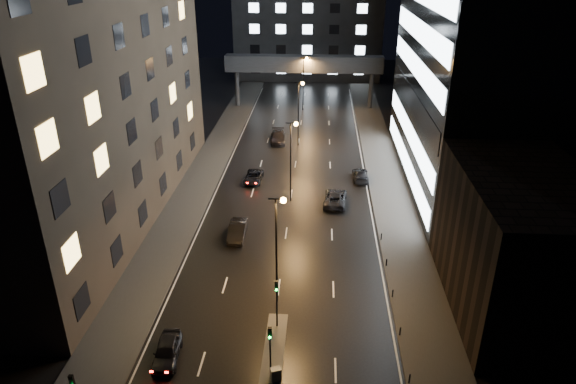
{
  "coord_description": "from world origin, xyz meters",
  "views": [
    {
      "loc": [
        3.34,
        -28.71,
        27.99
      ],
      "look_at": [
        0.07,
        22.07,
        4.0
      ],
      "focal_mm": 32.0,
      "sensor_mm": 36.0,
      "label": 1
    }
  ],
  "objects_px": {
    "car_toward_a": "(335,198)",
    "utility_cabinet": "(276,374)",
    "car_away_b": "(238,230)",
    "car_away_d": "(278,137)",
    "car_away_a": "(167,351)",
    "car_away_c": "(254,177)",
    "car_toward_b": "(360,175)"
  },
  "relations": [
    {
      "from": "car_away_a",
      "to": "car_toward_a",
      "type": "bearing_deg",
      "value": 59.45
    },
    {
      "from": "car_away_b",
      "to": "car_away_c",
      "type": "height_order",
      "value": "car_away_b"
    },
    {
      "from": "car_toward_a",
      "to": "car_away_c",
      "type": "bearing_deg",
      "value": -24.11
    },
    {
      "from": "utility_cabinet",
      "to": "car_toward_a",
      "type": "bearing_deg",
      "value": 59.67
    },
    {
      "from": "car_away_d",
      "to": "car_away_a",
      "type": "bearing_deg",
      "value": -99.22
    },
    {
      "from": "car_toward_b",
      "to": "utility_cabinet",
      "type": "relative_size",
      "value": 4.62
    },
    {
      "from": "car_away_c",
      "to": "car_toward_b",
      "type": "relative_size",
      "value": 0.97
    },
    {
      "from": "car_away_d",
      "to": "car_toward_b",
      "type": "bearing_deg",
      "value": -53.33
    },
    {
      "from": "car_away_c",
      "to": "car_away_d",
      "type": "height_order",
      "value": "car_away_d"
    },
    {
      "from": "car_away_b",
      "to": "car_away_d",
      "type": "height_order",
      "value": "car_away_d"
    },
    {
      "from": "car_away_d",
      "to": "car_toward_a",
      "type": "xyz_separation_m",
      "value": [
        8.77,
        -21.71,
        -0.04
      ]
    },
    {
      "from": "car_away_a",
      "to": "car_toward_b",
      "type": "height_order",
      "value": "car_away_a"
    },
    {
      "from": "car_toward_b",
      "to": "utility_cabinet",
      "type": "xyz_separation_m",
      "value": [
        -8.3,
        -36.42,
        -0.03
      ]
    },
    {
      "from": "car_away_a",
      "to": "car_away_c",
      "type": "bearing_deg",
      "value": 81.1
    },
    {
      "from": "car_away_d",
      "to": "utility_cabinet",
      "type": "distance_m",
      "value": 50.82
    },
    {
      "from": "car_away_c",
      "to": "car_toward_b",
      "type": "xyz_separation_m",
      "value": [
        14.28,
        1.53,
        0.05
      ]
    },
    {
      "from": "car_away_c",
      "to": "car_away_d",
      "type": "distance_m",
      "value": 15.9
    },
    {
      "from": "car_away_b",
      "to": "car_toward_b",
      "type": "xyz_separation_m",
      "value": [
        14.16,
        16.22,
        -0.1
      ]
    },
    {
      "from": "car_away_c",
      "to": "car_away_d",
      "type": "bearing_deg",
      "value": 84.8
    },
    {
      "from": "car_away_b",
      "to": "car_away_d",
      "type": "distance_m",
      "value": 30.52
    },
    {
      "from": "car_toward_b",
      "to": "car_away_b",
      "type": "bearing_deg",
      "value": 48.69
    },
    {
      "from": "car_away_c",
      "to": "utility_cabinet",
      "type": "bearing_deg",
      "value": -78.31
    },
    {
      "from": "car_away_b",
      "to": "car_toward_a",
      "type": "relative_size",
      "value": 0.87
    },
    {
      "from": "car_away_a",
      "to": "car_away_d",
      "type": "distance_m",
      "value": 49.11
    },
    {
      "from": "car_away_b",
      "to": "car_away_d",
      "type": "bearing_deg",
      "value": 85.53
    },
    {
      "from": "car_toward_b",
      "to": "utility_cabinet",
      "type": "bearing_deg",
      "value": 76.96
    },
    {
      "from": "car_away_a",
      "to": "car_toward_a",
      "type": "height_order",
      "value": "car_toward_a"
    },
    {
      "from": "car_away_a",
      "to": "car_toward_a",
      "type": "distance_m",
      "value": 30.21
    },
    {
      "from": "car_away_d",
      "to": "utility_cabinet",
      "type": "xyz_separation_m",
      "value": [
        3.99,
        -50.67,
        -0.14
      ]
    },
    {
      "from": "car_toward_a",
      "to": "utility_cabinet",
      "type": "distance_m",
      "value": 29.35
    },
    {
      "from": "car_away_d",
      "to": "car_toward_b",
      "type": "xyz_separation_m",
      "value": [
        12.29,
        -14.24,
        -0.11
      ]
    },
    {
      "from": "car_toward_a",
      "to": "utility_cabinet",
      "type": "xyz_separation_m",
      "value": [
        -4.77,
        -28.96,
        -0.11
      ]
    }
  ]
}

